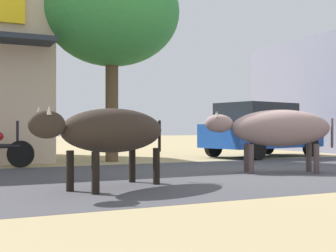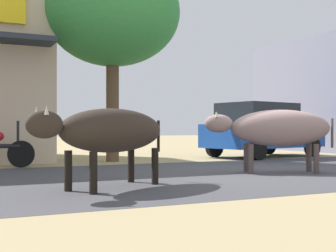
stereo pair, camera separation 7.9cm
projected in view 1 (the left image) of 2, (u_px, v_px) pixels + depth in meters
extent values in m
plane|color=tan|center=(261.00, 172.00, 9.45)|extent=(80.00, 80.00, 0.00)
cube|color=#414045|center=(261.00, 171.00, 9.45)|extent=(72.00, 5.86, 0.00)
cylinder|color=brown|center=(112.00, 109.00, 12.28)|extent=(0.34, 0.34, 2.81)
ellipsoid|color=#358C40|center=(112.00, 12.00, 12.29)|extent=(3.60, 3.60, 2.88)
cube|color=#1A459D|center=(262.00, 136.00, 14.22)|extent=(4.07, 2.49, 0.70)
cube|color=#1E2328|center=(256.00, 114.00, 14.05)|extent=(2.37, 2.00, 0.64)
cylinder|color=black|center=(267.00, 145.00, 15.66)|extent=(0.62, 0.30, 0.60)
cylinder|color=black|center=(311.00, 147.00, 14.26)|extent=(0.62, 0.30, 0.60)
cylinder|color=black|center=(213.00, 147.00, 14.17)|extent=(0.62, 0.30, 0.60)
cylinder|color=black|center=(257.00, 149.00, 12.78)|extent=(0.62, 0.30, 0.60)
cylinder|color=black|center=(21.00, 154.00, 10.38)|extent=(0.58, 0.33, 0.61)
cylinder|color=black|center=(17.00, 134.00, 10.38)|extent=(0.06, 0.06, 0.60)
ellipsoid|color=#2F261E|center=(116.00, 130.00, 6.91)|extent=(2.16, 1.62, 0.66)
ellipsoid|color=#2F261E|center=(47.00, 124.00, 5.87)|extent=(0.63, 0.51, 0.36)
cone|color=beige|center=(49.00, 110.00, 5.77)|extent=(0.06, 0.06, 0.12)
cone|color=beige|center=(39.00, 110.00, 5.89)|extent=(0.06, 0.06, 0.12)
cylinder|color=black|center=(96.00, 173.00, 6.22)|extent=(0.11, 0.11, 0.58)
cylinder|color=black|center=(70.00, 171.00, 6.51)|extent=(0.11, 0.11, 0.58)
cylinder|color=black|center=(156.00, 166.00, 7.31)|extent=(0.11, 0.11, 0.58)
cylinder|color=black|center=(132.00, 165.00, 7.60)|extent=(0.11, 0.11, 0.58)
cylinder|color=black|center=(159.00, 136.00, 7.79)|extent=(0.05, 0.05, 0.53)
ellipsoid|color=gray|center=(281.00, 128.00, 9.21)|extent=(2.06, 1.39, 0.73)
ellipsoid|color=gray|center=(219.00, 123.00, 9.18)|extent=(0.63, 0.48, 0.36)
cone|color=beige|center=(217.00, 114.00, 9.08)|extent=(0.06, 0.06, 0.12)
cone|color=beige|center=(216.00, 115.00, 9.28)|extent=(0.06, 0.06, 0.12)
cylinder|color=#4E3F3D|center=(251.00, 159.00, 8.97)|extent=(0.11, 0.11, 0.58)
cylinder|color=#4E3F3D|center=(247.00, 157.00, 9.42)|extent=(0.11, 0.11, 0.58)
cylinder|color=#4E3F3D|center=(316.00, 159.00, 9.00)|extent=(0.11, 0.11, 0.58)
cylinder|color=#4E3F3D|center=(309.00, 157.00, 9.45)|extent=(0.11, 0.11, 0.58)
cylinder|color=#4E3F3D|center=(332.00, 133.00, 9.24)|extent=(0.05, 0.05, 0.59)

